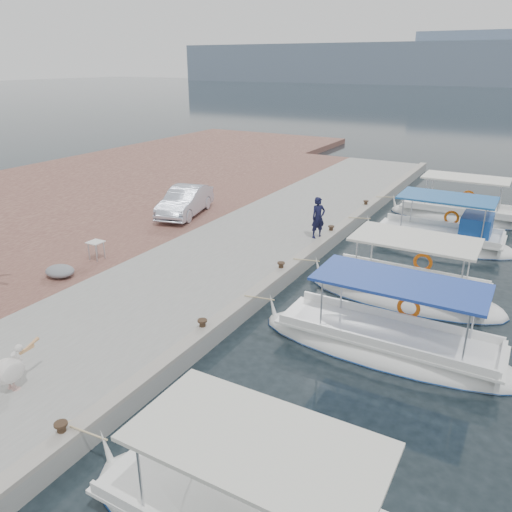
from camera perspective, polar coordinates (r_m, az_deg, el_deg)
The scene contains 15 objects.
ground at distance 17.27m, azimuth 1.63°, elevation -5.13°, with size 400.00×400.00×0.00m, color black.
concrete_quay at distance 22.54m, azimuth 0.84°, elevation 2.07°, with size 6.00×40.00×0.50m, color gray.
quay_curb at distance 21.33m, azimuth 7.42°, elevation 1.62°, with size 0.44×40.00×0.12m, color gray.
cobblestone_strip at distance 25.20m, azimuth -9.21°, elevation 3.88°, with size 4.00×40.00×0.50m, color brown.
land_backing at distance 32.22m, azimuth -23.43°, elevation 6.21°, with size 16.00×60.00×0.48m, color brown.
fishing_caique_b at distance 14.85m, azimuth 14.63°, elevation -10.07°, with size 7.56×2.21×2.83m.
fishing_caique_c at distance 18.13m, azimuth 16.54°, elevation -4.28°, with size 6.74×2.47×2.83m.
fishing_caique_d at distance 23.81m, azimuth 20.30°, elevation 1.62°, with size 6.65×2.49×2.83m.
fishing_caique_e at distance 28.16m, azimuth 21.96°, elevation 4.19°, with size 6.89×2.28×2.83m.
mooring_bollards at distance 18.34m, azimuth 2.88°, elevation -1.12°, with size 0.28×20.28×0.33m.
pelican at distance 13.18m, azimuth -26.31°, elevation -11.55°, with size 0.47×1.30×1.01m.
fisherman at distance 21.76m, azimuth 7.12°, elevation 4.37°, with size 0.66×0.43×1.80m, color black.
parked_car at distance 25.22m, azimuth -8.10°, elevation 6.22°, with size 1.49×4.27×1.41m, color silver.
tarp_bundle at distance 19.17m, azimuth -21.50°, elevation -1.61°, with size 1.10×0.90×0.40m, color slate.
folding_table at distance 20.22m, azimuth -17.82°, elevation 1.02°, with size 0.55×0.55×0.73m.
Camera 1 is at (7.16, -13.70, 7.69)m, focal length 35.00 mm.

